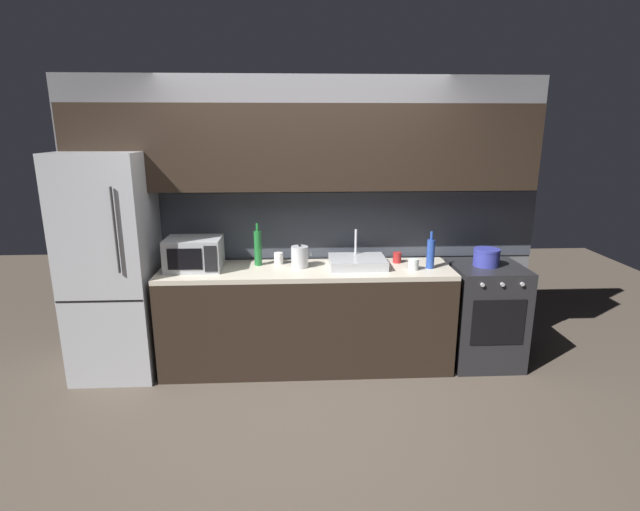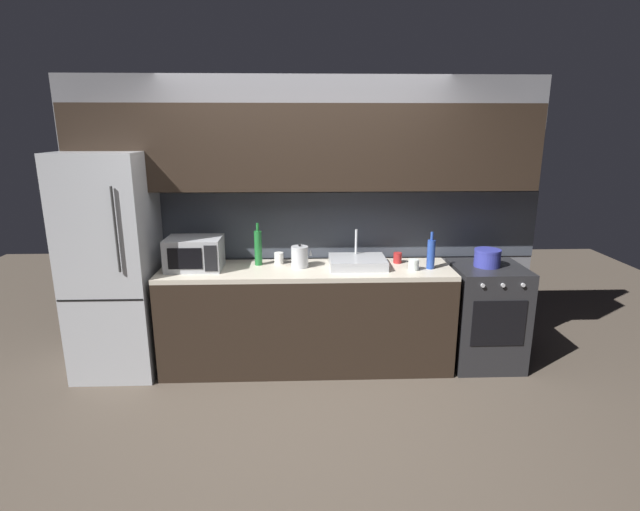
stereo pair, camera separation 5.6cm
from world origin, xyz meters
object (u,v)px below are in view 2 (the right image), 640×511
mug_white (279,258)px  oven_range (485,315)px  refrigerator (113,266)px  wine_bottle_green (258,247)px  mug_clear (414,265)px  mug_red (398,258)px  wine_bottle_blue (431,254)px  cooking_pot (487,258)px  microwave (194,253)px  kettle (300,257)px

mug_white → oven_range: bearing=-4.7°
refrigerator → wine_bottle_green: bearing=5.6°
wine_bottle_green → mug_white: bearing=10.0°
mug_clear → mug_red: bearing=112.4°
wine_bottle_green → mug_red: bearing=0.8°
oven_range → mug_red: (-0.78, 0.14, 0.50)m
wine_bottle_blue → mug_red: wine_bottle_blue is taller
cooking_pot → mug_white: bearing=175.2°
microwave → wine_bottle_blue: wine_bottle_blue is taller
wine_bottle_green → cooking_pot: size_ratio=1.65×
oven_range → kettle: kettle is taller
kettle → wine_bottle_blue: (1.11, -0.08, 0.04)m
kettle → mug_clear: (0.96, -0.12, -0.05)m
refrigerator → mug_white: (1.38, 0.15, 0.01)m
mug_clear → cooking_pot: (0.66, 0.09, 0.03)m
refrigerator → cooking_pot: bearing=0.0°
microwave → wine_bottle_green: wine_bottle_green is taller
mug_red → kettle: bearing=-173.3°
kettle → wine_bottle_green: 0.38m
wine_bottle_blue → mug_clear: bearing=-164.6°
mug_clear → mug_red: same height
microwave → wine_bottle_green: (0.53, 0.10, 0.02)m
wine_bottle_blue → cooking_pot: wine_bottle_blue is taller
refrigerator → wine_bottle_blue: (2.68, -0.05, 0.09)m
wine_bottle_blue → mug_white: wine_bottle_blue is taller
microwave → wine_bottle_blue: 2.00m
refrigerator → microwave: size_ratio=4.09×
wine_bottle_blue → wine_bottle_green: wine_bottle_green is taller
wine_bottle_blue → mug_red: bearing=143.3°
kettle → cooking_pot: (1.61, -0.03, -0.02)m
oven_range → mug_clear: size_ratio=9.67×
refrigerator → oven_range: refrigerator is taller
mug_red → refrigerator: bearing=-176.8°
mug_white → mug_red: 1.05m
refrigerator → wine_bottle_blue: bearing=-1.0°
wine_bottle_green → cooking_pot: (1.97, -0.12, -0.08)m
microwave → cooking_pot: bearing=-0.4°
refrigerator → mug_clear: size_ratio=20.20×
wine_bottle_green → mug_white: wine_bottle_green is taller
wine_bottle_blue → wine_bottle_green: size_ratio=0.85×
kettle → mug_clear: bearing=-7.4°
microwave → wine_bottle_green: 0.54m
wine_bottle_blue → mug_red: (-0.25, 0.18, -0.08)m
kettle → wine_bottle_green: (-0.36, 0.08, 0.06)m
mug_red → wine_bottle_green: bearing=-179.2°
mug_clear → cooking_pot: bearing=7.8°
oven_range → wine_bottle_blue: size_ratio=2.83×
cooking_pot → wine_bottle_blue: bearing=-174.6°
microwave → mug_white: 0.72m
microwave → wine_bottle_green: size_ratio=1.24×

